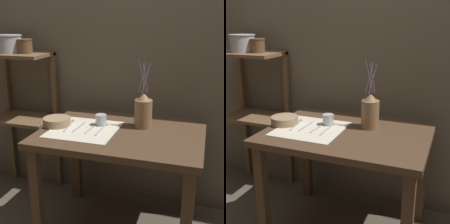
% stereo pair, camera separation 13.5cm
% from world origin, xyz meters
% --- Properties ---
extents(stone_wall_back, '(7.00, 0.06, 2.40)m').
position_xyz_m(stone_wall_back, '(0.00, 0.47, 1.20)').
color(stone_wall_back, brown).
rests_on(stone_wall_back, ground_plane).
extents(wooden_table, '(1.00, 0.72, 0.71)m').
position_xyz_m(wooden_table, '(0.00, 0.00, 0.60)').
color(wooden_table, '#4C3523').
rests_on(wooden_table, ground_plane).
extents(wooden_shelf_unit, '(0.47, 0.32, 1.13)m').
position_xyz_m(wooden_shelf_unit, '(-0.88, 0.30, 0.78)').
color(wooden_shelf_unit, brown).
rests_on(wooden_shelf_unit, ground_plane).
extents(linen_cloth, '(0.41, 0.41, 0.00)m').
position_xyz_m(linen_cloth, '(-0.23, -0.04, 0.71)').
color(linen_cloth, beige).
rests_on(linen_cloth, wooden_table).
extents(pitcher_with_flowers, '(0.11, 0.11, 0.43)m').
position_xyz_m(pitcher_with_flowers, '(0.11, 0.12, 0.82)').
color(pitcher_with_flowers, olive).
rests_on(pitcher_with_flowers, wooden_table).
extents(wooden_bowl, '(0.18, 0.18, 0.05)m').
position_xyz_m(wooden_bowl, '(-0.43, -0.02, 0.74)').
color(wooden_bowl, '#9E7F5B').
rests_on(wooden_bowl, wooden_table).
extents(glass_tumbler_near, '(0.07, 0.07, 0.07)m').
position_xyz_m(glass_tumbler_near, '(-0.15, 0.07, 0.75)').
color(glass_tumbler_near, '#B7C1BC').
rests_on(glass_tumbler_near, wooden_table).
extents(spoon_inner, '(0.04, 0.21, 0.02)m').
position_xyz_m(spoon_inner, '(-0.35, 0.03, 0.72)').
color(spoon_inner, '#A8A8AD').
rests_on(spoon_inner, wooden_table).
extents(fork_outer, '(0.02, 0.20, 0.00)m').
position_xyz_m(fork_outer, '(-0.27, -0.02, 0.72)').
color(fork_outer, '#A8A8AD').
rests_on(fork_outer, wooden_table).
extents(fork_inner, '(0.02, 0.20, 0.00)m').
position_xyz_m(fork_inner, '(-0.19, -0.01, 0.72)').
color(fork_inner, '#A8A8AD').
rests_on(fork_inner, wooden_table).
extents(spoon_outer, '(0.02, 0.21, 0.02)m').
position_xyz_m(spoon_outer, '(-0.12, 0.03, 0.72)').
color(spoon_outer, '#A8A8AD').
rests_on(spoon_outer, wooden_table).
extents(metal_pot_large, '(0.20, 0.20, 0.13)m').
position_xyz_m(metal_pot_large, '(-0.94, 0.26, 1.20)').
color(metal_pot_large, '#A8A8AD').
rests_on(metal_pot_large, wooden_shelf_unit).
extents(metal_pot_small, '(0.11, 0.11, 0.10)m').
position_xyz_m(metal_pot_small, '(-0.80, 0.26, 1.19)').
color(metal_pot_small, brown).
rests_on(metal_pot_small, wooden_shelf_unit).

